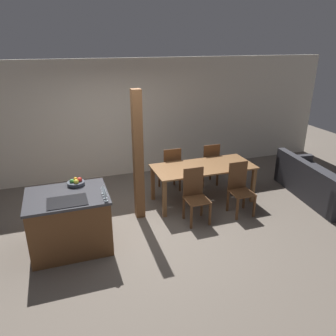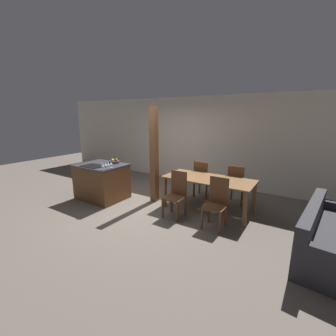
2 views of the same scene
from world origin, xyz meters
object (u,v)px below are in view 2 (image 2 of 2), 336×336
dining_chair_near_right (216,202)px  dining_chair_far_left (202,179)px  kitchen_island (102,181)px  dining_table (208,182)px  wine_glass_near (102,165)px  dining_chair_far_right (236,185)px  timber_post (154,156)px  wine_glass_end (111,163)px  couch (333,240)px  wine_glass_middle (105,165)px  wine_glass_far (108,164)px  dining_chair_near_left (176,194)px  fruit_bowl (114,161)px

dining_chair_near_right → dining_chair_far_left: 1.60m
kitchen_island → dining_table: bearing=16.9°
wine_glass_near → dining_chair_far_right: size_ratio=0.14×
kitchen_island → timber_post: timber_post is taller
wine_glass_end → timber_post: size_ratio=0.06×
timber_post → couch: bearing=-6.4°
wine_glass_near → timber_post: bearing=53.7°
wine_glass_middle → wine_glass_far: size_ratio=1.00×
dining_chair_near_left → timber_post: size_ratio=0.42×
fruit_bowl → dining_chair_far_right: (2.89, 1.14, -0.46)m
dining_chair_near_left → timber_post: (-0.91, 0.46, 0.66)m
dining_chair_near_right → dining_chair_far_right: same height
fruit_bowl → wine_glass_middle: (0.36, -0.63, 0.07)m
dining_table → dining_chair_near_left: size_ratio=2.04×
fruit_bowl → dining_chair_near_left: (2.00, -0.18, -0.46)m
wine_glass_near → timber_post: timber_post is taller
fruit_bowl → dining_chair_far_left: bearing=29.8°
wine_glass_near → wine_glass_far: same height
timber_post → dining_chair_far_left: bearing=43.7°
kitchen_island → fruit_bowl: (0.17, 0.31, 0.50)m
dining_table → dining_chair_near_right: 0.81m
wine_glass_near → dining_chair_near_right: bearing=11.9°
kitchen_island → dining_chair_far_left: bearing=33.9°
dining_chair_near_right → wine_glass_near: bearing=-168.1°
wine_glass_far → wine_glass_end: (0.00, 0.09, 0.00)m
kitchen_island → dining_chair_far_right: bearing=25.4°
dining_table → dining_chair_near_left: (-0.45, -0.66, -0.16)m
wine_glass_near → dining_chair_far_left: (1.63, 1.86, -0.52)m
dining_chair_far_left → couch: dining_chair_far_left is taller
dining_chair_far_right → couch: 2.27m
dining_chair_near_left → dining_chair_far_right: bearing=55.8°
wine_glass_middle → dining_chair_far_left: 2.47m
dining_chair_near_left → dining_chair_far_right: (0.90, 1.32, 0.00)m
wine_glass_far → dining_chair_near_right: wine_glass_far is taller
dining_chair_far_right → wine_glass_middle: bearing=35.0°
fruit_bowl → wine_glass_far: bearing=-56.3°
wine_glass_far → dining_chair_near_right: size_ratio=0.14×
kitchen_island → wine_glass_far: (0.53, -0.23, 0.57)m
couch → timber_post: size_ratio=0.90×
kitchen_island → wine_glass_middle: bearing=-31.0°
dining_chair_far_right → dining_chair_near_right: bearing=90.0°
wine_glass_middle → timber_post: size_ratio=0.06×
dining_chair_near_right → couch: bearing=1.4°
wine_glass_middle → dining_chair_near_right: wine_glass_middle is taller
wine_glass_end → dining_chair_far_left: (1.63, 1.60, -0.52)m
dining_chair_near_left → wine_glass_middle: bearing=-164.6°
dining_chair_near_left → couch: (2.76, 0.05, -0.23)m
couch → wine_glass_far: bearing=102.1°
wine_glass_end → wine_glass_far: bearing=-90.0°
wine_glass_near → wine_glass_end: 0.26m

